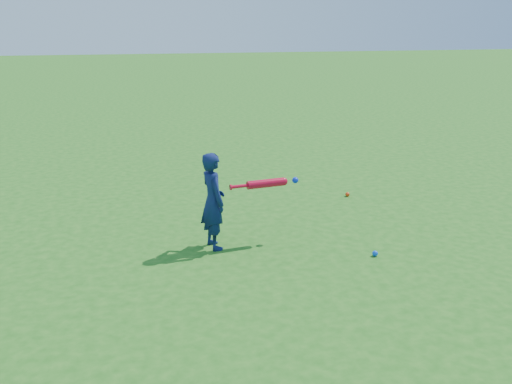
% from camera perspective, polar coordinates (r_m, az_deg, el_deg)
% --- Properties ---
extents(ground, '(80.00, 80.00, 0.00)m').
position_cam_1_polar(ground, '(6.69, -10.22, -4.56)').
color(ground, '#1F6317').
rests_on(ground, ground).
extents(child, '(0.33, 0.43, 1.07)m').
position_cam_1_polar(child, '(6.17, -4.32, -0.91)').
color(child, '#0F1B49').
rests_on(child, ground).
extents(ground_ball_red, '(0.06, 0.06, 0.06)m').
position_cam_1_polar(ground_ball_red, '(8.22, 9.13, -0.24)').
color(ground_ball_red, red).
rests_on(ground_ball_red, ground).
extents(ground_ball_blue, '(0.06, 0.06, 0.06)m').
position_cam_1_polar(ground_ball_blue, '(6.21, 11.81, -6.04)').
color(ground_ball_blue, blue).
rests_on(ground_ball_blue, ground).
extents(bat_swing, '(0.81, 0.17, 0.09)m').
position_cam_1_polar(bat_swing, '(6.29, 1.29, 0.90)').
color(bat_swing, red).
rests_on(bat_swing, ground).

